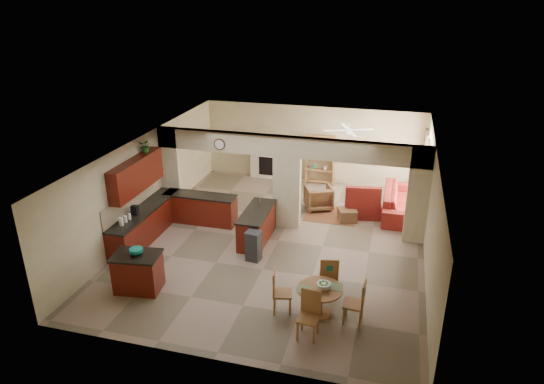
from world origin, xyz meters
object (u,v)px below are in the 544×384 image
(dining_table, at_px, (320,297))
(sofa, at_px, (401,202))
(kitchen_island, at_px, (138,272))
(armchair, at_px, (318,197))

(dining_table, height_order, sofa, sofa)
(kitchen_island, relative_size, armchair, 1.38)
(kitchen_island, xyz_separation_m, dining_table, (4.30, 0.13, -0.01))
(kitchen_island, relative_size, dining_table, 1.17)
(sofa, xyz_separation_m, armchair, (-2.59, -0.32, -0.01))
(armchair, bearing_deg, kitchen_island, 35.59)
(kitchen_island, bearing_deg, dining_table, -6.00)
(sofa, bearing_deg, armchair, 96.93)
(kitchen_island, bearing_deg, armchair, 52.34)
(dining_table, distance_m, sofa, 6.11)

